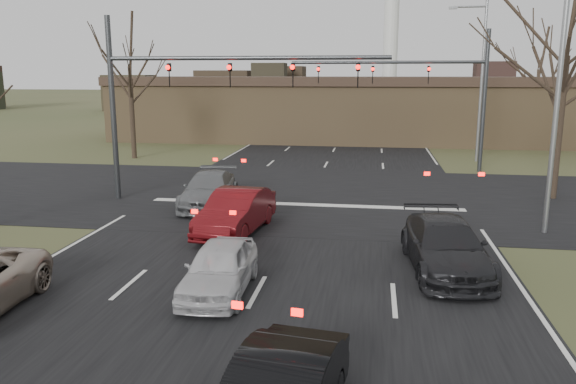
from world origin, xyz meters
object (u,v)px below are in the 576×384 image
mast_arm_far (434,83)px  car_white_sedan (220,268)px  car_charcoal_sedan (445,246)px  mast_arm_near (183,85)px  car_grey_ahead (209,190)px  car_red_ahead (236,212)px  building (364,108)px  streetlight_right_near (554,73)px  streetlight_right_far (479,73)px

mast_arm_far → car_white_sedan: size_ratio=2.87×
mast_arm_far → car_charcoal_sedan: bearing=-93.9°
mast_arm_near → mast_arm_far: 15.17m
mast_arm_near → car_white_sedan: bearing=-67.1°
car_grey_ahead → car_red_ahead: size_ratio=1.06×
building → streetlight_right_near: (6.82, -28.00, 2.92)m
building → mast_arm_near: bearing=-106.1°
car_charcoal_sedan → car_grey_ahead: (-9.00, 6.78, -0.02)m
car_grey_ahead → car_red_ahead: bearing=-66.4°
mast_arm_near → streetlight_right_near: (14.05, -3.00, 0.51)m
streetlight_right_far → car_red_ahead: streetlight_right_far is taller
streetlight_right_near → streetlight_right_far: same height
streetlight_right_near → car_grey_ahead: 13.90m
building → streetlight_right_far: (7.32, -11.00, 2.92)m
streetlight_right_far → car_red_ahead: bearing=-121.0°
car_charcoal_sedan → mast_arm_near: bearing=138.3°
streetlight_right_near → car_charcoal_sedan: size_ratio=1.99×
mast_arm_near → car_red_ahead: bearing=-53.9°
mast_arm_far → car_red_ahead: (-8.06, -14.60, -4.25)m
building → mast_arm_far: bearing=-74.4°
building → car_charcoal_sedan: bearing=-84.7°
building → car_grey_ahead: (-6.00, -25.76, -1.95)m
streetlight_right_near → car_red_ahead: size_ratio=2.15×
car_charcoal_sedan → car_red_ahead: 7.48m
building → car_grey_ahead: size_ratio=8.61×
car_grey_ahead → streetlight_right_near: bearing=-15.3°
mast_arm_near → car_red_ahead: size_ratio=2.61×
mast_arm_far → streetlight_right_near: 13.28m
streetlight_right_near → mast_arm_near: bearing=167.9°
car_white_sedan → car_grey_ahead: bearing=106.2°
mast_arm_near → car_charcoal_sedan: size_ratio=2.41×
building → streetlight_right_near: streetlight_right_near is taller
mast_arm_far → streetlight_right_near: streetlight_right_near is taller
mast_arm_near → car_grey_ahead: bearing=-31.8°
streetlight_right_near → car_charcoal_sedan: 7.67m
car_charcoal_sedan → car_grey_ahead: bearing=137.7°
mast_arm_far → car_red_ahead: bearing=-118.9°
mast_arm_far → car_white_sedan: 21.77m
building → car_red_ahead: 29.91m
building → car_charcoal_sedan: size_ratio=8.42×
streetlight_right_near → car_red_ahead: bearing=-171.5°
mast_arm_near → car_charcoal_sedan: (10.23, -7.55, -4.34)m
car_red_ahead → car_charcoal_sedan: bearing=-17.0°
mast_arm_near → car_grey_ahead: (1.23, -0.76, -4.36)m
mast_arm_far → car_red_ahead: 17.21m
car_white_sedan → streetlight_right_far: bearing=65.1°
building → mast_arm_far: 15.75m
car_white_sedan → streetlight_right_near: bearing=34.2°
streetlight_right_near → car_white_sedan: streetlight_right_near is taller
car_charcoal_sedan → building: bearing=90.0°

